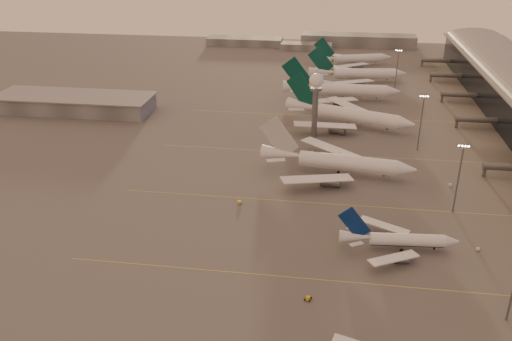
# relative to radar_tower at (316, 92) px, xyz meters

# --- Properties ---
(ground) EXTENTS (700.00, 700.00, 0.00)m
(ground) POSITION_rel_radar_tower_xyz_m (-5.00, -120.00, -20.95)
(ground) COLOR #5A5857
(ground) RESTS_ON ground
(taxiway_markings) EXTENTS (180.00, 185.25, 0.02)m
(taxiway_markings) POSITION_rel_radar_tower_xyz_m (25.00, -64.00, -20.94)
(taxiway_markings) COLOR gold
(taxiway_markings) RESTS_ON ground
(hangar) EXTENTS (82.00, 27.00, 8.50)m
(hangar) POSITION_rel_radar_tower_xyz_m (-125.00, 20.00, -16.63)
(hangar) COLOR slate
(hangar) RESTS_ON ground
(radar_tower) EXTENTS (6.40, 6.40, 31.10)m
(radar_tower) POSITION_rel_radar_tower_xyz_m (0.00, 0.00, 0.00)
(radar_tower) COLOR #5A5D62
(radar_tower) RESTS_ON ground
(mast_b) EXTENTS (3.60, 0.56, 25.00)m
(mast_b) POSITION_rel_radar_tower_xyz_m (50.00, -65.00, -7.21)
(mast_b) COLOR #5A5D62
(mast_b) RESTS_ON ground
(mast_c) EXTENTS (3.60, 0.56, 25.00)m
(mast_c) POSITION_rel_radar_tower_xyz_m (45.00, -10.00, -7.21)
(mast_c) COLOR #5A5D62
(mast_c) RESTS_ON ground
(mast_d) EXTENTS (3.60, 0.56, 25.00)m
(mast_d) POSITION_rel_radar_tower_xyz_m (43.00, 80.00, -7.21)
(mast_d) COLOR #5A5D62
(mast_d) RESTS_ON ground
(distant_horizon) EXTENTS (165.00, 37.50, 9.00)m
(distant_horizon) POSITION_rel_radar_tower_xyz_m (-2.38, 205.14, -17.06)
(distant_horizon) COLOR slate
(distant_horizon) RESTS_ON ground
(narrowbody_mid) EXTENTS (36.06, 28.70, 14.08)m
(narrowbody_mid) POSITION_rel_radar_tower_xyz_m (29.35, -91.52, -18.10)
(narrowbody_mid) COLOR white
(narrowbody_mid) RESTS_ON ground
(widebody_white) EXTENTS (60.68, 48.32, 21.40)m
(widebody_white) POSITION_rel_radar_tower_xyz_m (10.75, -39.51, -17.24)
(widebody_white) COLOR white
(widebody_white) RESTS_ON ground
(greentail_a) EXTENTS (62.08, 49.25, 23.55)m
(greentail_a) POSITION_rel_radar_tower_xyz_m (15.61, 17.19, -16.79)
(greentail_a) COLOR white
(greentail_a) RESTS_ON ground
(greentail_b) EXTENTS (65.16, 52.59, 23.66)m
(greentail_b) POSITION_rel_radar_tower_xyz_m (12.17, 59.59, -16.77)
(greentail_b) COLOR white
(greentail_b) RESTS_ON ground
(greentail_c) EXTENTS (60.86, 48.85, 22.17)m
(greentail_c) POSITION_rel_radar_tower_xyz_m (22.08, 99.00, -17.03)
(greentail_c) COLOR white
(greentail_c) RESTS_ON ground
(greentail_d) EXTENTS (53.89, 42.87, 20.20)m
(greentail_d) POSITION_rel_radar_tower_xyz_m (20.33, 141.84, -17.38)
(greentail_d) COLOR white
(greentail_d) RESTS_ON ground
(gsv_tug_mid) EXTENTS (3.94, 2.96, 1.00)m
(gsv_tug_mid) POSITION_rel_radar_tower_xyz_m (4.18, -119.38, -20.43)
(gsv_tug_mid) COLOR gold
(gsv_tug_mid) RESTS_ON ground
(gsv_truck_b) EXTENTS (4.90, 2.05, 1.93)m
(gsv_truck_b) POSITION_rel_radar_tower_xyz_m (53.35, -88.67, -19.96)
(gsv_truck_b) COLOR silver
(gsv_truck_b) RESTS_ON ground
(gsv_truck_c) EXTENTS (6.02, 3.90, 2.29)m
(gsv_truck_c) POSITION_rel_radar_tower_xyz_m (-22.07, -69.40, -19.78)
(gsv_truck_c) COLOR gold
(gsv_truck_c) RESTS_ON ground
(gsv_catering_b) EXTENTS (5.03, 2.59, 4.03)m
(gsv_catering_b) POSITION_rel_radar_tower_xyz_m (52.85, -44.69, -18.94)
(gsv_catering_b) COLOR silver
(gsv_catering_b) RESTS_ON ground
(gsv_tug_far) EXTENTS (3.19, 4.20, 1.06)m
(gsv_tug_far) POSITION_rel_radar_tower_xyz_m (0.26, -19.43, -20.40)
(gsv_tug_far) COLOR silver
(gsv_tug_far) RESTS_ON ground
(gsv_tug_hangar) EXTENTS (3.10, 1.91, 0.87)m
(gsv_tug_hangar) POSITION_rel_radar_tower_xyz_m (33.08, 30.69, -20.50)
(gsv_tug_hangar) COLOR #57595C
(gsv_tug_hangar) RESTS_ON ground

